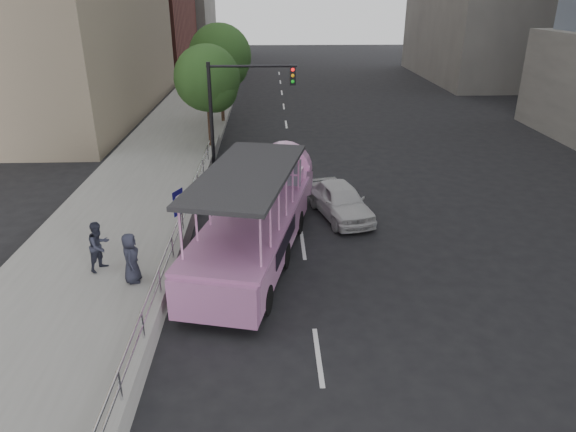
% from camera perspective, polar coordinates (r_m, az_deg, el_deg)
% --- Properties ---
extents(ground, '(160.00, 160.00, 0.00)m').
position_cam_1_polar(ground, '(14.48, -1.35, -10.44)').
color(ground, black).
extents(sidewalk, '(5.50, 80.00, 0.30)m').
position_cam_1_polar(sidewalk, '(24.07, -15.54, 3.37)').
color(sidewalk, gray).
rests_on(sidewalk, ground).
extents(kerb_wall, '(0.24, 30.00, 0.36)m').
position_cam_1_polar(kerb_wall, '(16.23, -12.60, -5.06)').
color(kerb_wall, '#9C9C97').
rests_on(kerb_wall, sidewalk).
extents(guardrail, '(0.07, 22.00, 0.71)m').
position_cam_1_polar(guardrail, '(15.93, -12.80, -2.96)').
color(guardrail, silver).
rests_on(guardrail, kerb_wall).
extents(duck_boat, '(4.43, 10.03, 3.24)m').
position_cam_1_polar(duck_boat, '(17.23, -3.19, -0.07)').
color(duck_boat, black).
rests_on(duck_boat, ground).
extents(car, '(2.56, 4.25, 1.35)m').
position_cam_1_polar(car, '(20.10, 5.85, 1.75)').
color(car, silver).
rests_on(car, ground).
extents(pedestrian_mid, '(0.88, 0.95, 1.57)m').
position_cam_1_polar(pedestrian_mid, '(16.52, -20.25, -3.14)').
color(pedestrian_mid, '#232634').
rests_on(pedestrian_mid, sidewalk).
extents(pedestrian_far, '(0.57, 0.80, 1.53)m').
position_cam_1_polar(pedestrian_far, '(15.54, -17.06, -4.48)').
color(pedestrian_far, '#232634').
rests_on(pedestrian_far, sidewalk).
extents(parking_sign, '(0.24, 0.52, 2.48)m').
position_cam_1_polar(parking_sign, '(16.62, -11.94, -0.08)').
color(parking_sign, black).
rests_on(parking_sign, ground).
extents(traffic_signal, '(4.20, 0.32, 5.20)m').
position_cam_1_polar(traffic_signal, '(24.99, -5.85, 12.81)').
color(traffic_signal, black).
rests_on(traffic_signal, ground).
extents(street_tree_near, '(3.52, 3.52, 5.72)m').
position_cam_1_polar(street_tree_near, '(28.45, -8.79, 14.62)').
color(street_tree_near, '#382219').
rests_on(street_tree_near, ground).
extents(street_tree_far, '(3.97, 3.97, 6.45)m').
position_cam_1_polar(street_tree_far, '(34.28, -7.39, 16.99)').
color(street_tree_far, '#382219').
rests_on(street_tree_far, ground).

